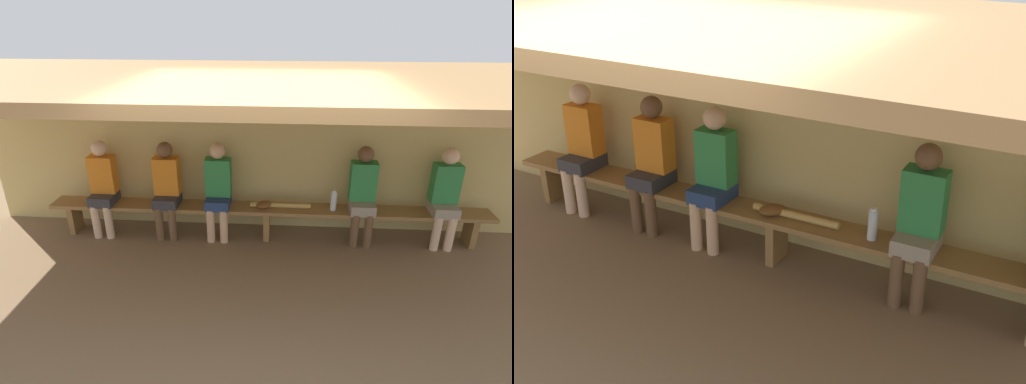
% 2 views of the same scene
% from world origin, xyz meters
% --- Properties ---
extents(ground_plane, '(24.00, 24.00, 0.00)m').
position_xyz_m(ground_plane, '(0.00, 0.00, 0.00)').
color(ground_plane, brown).
extents(back_wall, '(8.00, 0.20, 2.20)m').
position_xyz_m(back_wall, '(0.00, 2.00, 1.10)').
color(back_wall, tan).
rests_on(back_wall, ground).
extents(dugout_roof, '(8.00, 2.80, 0.12)m').
position_xyz_m(dugout_roof, '(0.00, 0.70, 2.26)').
color(dugout_roof, '#9E7547').
rests_on(dugout_roof, back_wall).
extents(bench, '(6.00, 0.36, 0.46)m').
position_xyz_m(bench, '(0.00, 1.55, 0.39)').
color(bench, olive).
rests_on(bench, ground).
extents(player_in_white, '(0.34, 0.42, 1.34)m').
position_xyz_m(player_in_white, '(-0.66, 1.55, 0.73)').
color(player_in_white, navy).
rests_on(player_in_white, ground).
extents(player_with_sunglasses, '(0.34, 0.42, 1.34)m').
position_xyz_m(player_with_sunglasses, '(1.27, 1.55, 0.73)').
color(player_with_sunglasses, gray).
rests_on(player_with_sunglasses, ground).
extents(player_leftmost, '(0.34, 0.42, 1.34)m').
position_xyz_m(player_leftmost, '(-2.27, 1.55, 0.73)').
color(player_leftmost, '#333338').
rests_on(player_leftmost, ground).
extents(player_shirtless_tan, '(0.34, 0.42, 1.34)m').
position_xyz_m(player_shirtless_tan, '(-1.37, 1.55, 0.73)').
color(player_shirtless_tan, '#333338').
rests_on(player_shirtless_tan, ground).
extents(water_bottle_orange, '(0.08, 0.08, 0.28)m').
position_xyz_m(water_bottle_orange, '(0.89, 1.53, 0.60)').
color(water_bottle_orange, silver).
rests_on(water_bottle_orange, bench).
extents(baseball_glove_tan, '(0.29, 0.29, 0.09)m').
position_xyz_m(baseball_glove_tan, '(-0.04, 1.53, 0.51)').
color(baseball_glove_tan, brown).
rests_on(baseball_glove_tan, bench).
extents(baseball_bat, '(0.82, 0.07, 0.07)m').
position_xyz_m(baseball_bat, '(0.18, 1.55, 0.49)').
color(baseball_bat, tan).
rests_on(baseball_bat, bench).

